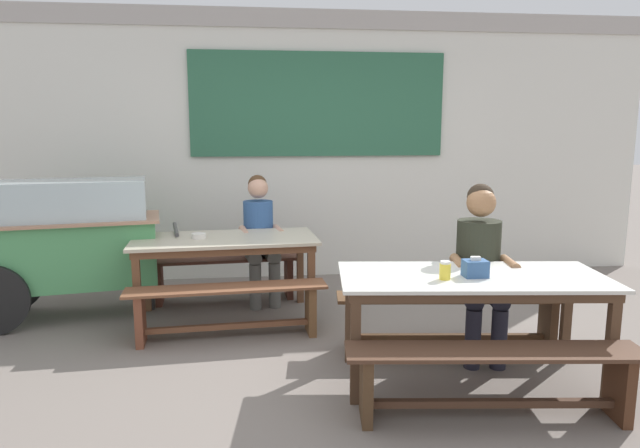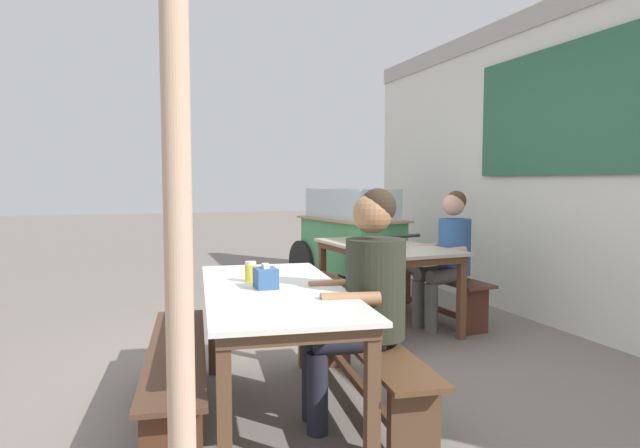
# 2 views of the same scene
# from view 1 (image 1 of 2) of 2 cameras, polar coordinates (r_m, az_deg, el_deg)

# --- Properties ---
(ground_plane) EXTENTS (40.00, 40.00, 0.00)m
(ground_plane) POSITION_cam_1_polar(r_m,az_deg,el_deg) (4.23, 3.10, -13.47)
(ground_plane) COLOR slate
(backdrop_wall) EXTENTS (7.60, 0.23, 2.91)m
(backdrop_wall) POSITION_cam_1_polar(r_m,az_deg,el_deg) (6.30, -0.55, 8.47)
(backdrop_wall) COLOR silver
(backdrop_wall) RESTS_ON ground_plane
(dining_table_far) EXTENTS (1.62, 0.86, 0.72)m
(dining_table_far) POSITION_cam_1_polar(r_m,az_deg,el_deg) (4.97, -9.61, -2.19)
(dining_table_far) COLOR #C1B69E
(dining_table_far) RESTS_ON ground_plane
(dining_table_near) EXTENTS (1.78, 0.93, 0.72)m
(dining_table_near) POSITION_cam_1_polar(r_m,az_deg,el_deg) (3.80, 15.14, -6.05)
(dining_table_near) COLOR silver
(dining_table_near) RESTS_ON ground_plane
(bench_far_back) EXTENTS (1.50, 0.40, 0.43)m
(bench_far_back) POSITION_cam_1_polar(r_m,az_deg,el_deg) (5.56, -9.61, -4.76)
(bench_far_back) COLOR brown
(bench_far_back) RESTS_ON ground_plane
(bench_far_front) EXTENTS (1.59, 0.39, 0.43)m
(bench_far_front) POSITION_cam_1_polar(r_m,az_deg,el_deg) (4.56, -9.36, -8.11)
(bench_far_front) COLOR brown
(bench_far_front) RESTS_ON ground_plane
(bench_near_back) EXTENTS (1.73, 0.46, 0.43)m
(bench_near_back) POSITION_cam_1_polar(r_m,az_deg,el_deg) (4.39, 13.12, -8.81)
(bench_near_back) COLOR #513520
(bench_near_back) RESTS_ON ground_plane
(bench_near_front) EXTENTS (1.71, 0.48, 0.43)m
(bench_near_front) POSITION_cam_1_polar(r_m,az_deg,el_deg) (3.46, 17.20, -14.26)
(bench_near_front) COLOR #4A2F20
(bench_near_front) RESTS_ON ground_plane
(food_cart) EXTENTS (1.87, 0.96, 1.22)m
(food_cart) POSITION_cam_1_polar(r_m,az_deg,el_deg) (5.38, -23.79, -1.26)
(food_cart) COLOR #4C995C
(food_cart) RESTS_ON ground_plane
(person_center_facing) EXTENTS (0.44, 0.53, 1.22)m
(person_center_facing) POSITION_cam_1_polar(r_m,az_deg,el_deg) (5.41, -6.13, -0.81)
(person_center_facing) COLOR #62635D
(person_center_facing) RESTS_ON ground_plane
(person_right_near_table) EXTENTS (0.47, 0.55, 1.27)m
(person_right_near_table) POSITION_cam_1_polar(r_m,az_deg,el_deg) (4.26, 15.90, -3.52)
(person_right_near_table) COLOR #21212E
(person_right_near_table) RESTS_ON ground_plane
(tissue_box) EXTENTS (0.15, 0.11, 0.13)m
(tissue_box) POSITION_cam_1_polar(r_m,az_deg,el_deg) (3.73, 15.45, -4.34)
(tissue_box) COLOR #34588A
(tissue_box) RESTS_ON dining_table_near
(condiment_jar) EXTENTS (0.07, 0.07, 0.12)m
(condiment_jar) POSITION_cam_1_polar(r_m,az_deg,el_deg) (3.62, 12.56, -4.62)
(condiment_jar) COLOR yellow
(condiment_jar) RESTS_ON dining_table_near
(soup_bowl) EXTENTS (0.12, 0.12, 0.04)m
(soup_bowl) POSITION_cam_1_polar(r_m,az_deg,el_deg) (4.95, -12.19, -1.18)
(soup_bowl) COLOR silver
(soup_bowl) RESTS_ON dining_table_far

